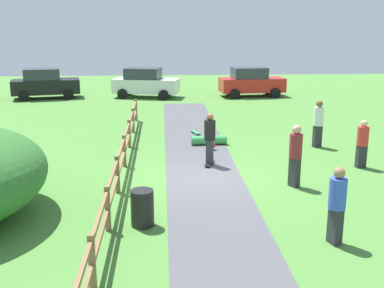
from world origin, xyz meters
TOP-DOWN VIEW (x-y plane):
  - ground_plane at (0.00, 0.00)m, footprint 60.00×60.00m
  - asphalt_path at (0.00, 0.00)m, footprint 2.40×28.00m
  - wooden_fence at (-2.60, 0.00)m, footprint 0.12×18.12m
  - trash_bin at (-1.80, -3.64)m, footprint 0.56×0.56m
  - skater_riding at (0.31, 1.20)m, footprint 0.48×0.82m
  - skater_fallen at (0.56, 3.93)m, footprint 1.44×1.18m
  - skateboard_loose at (0.14, 5.95)m, footprint 0.43×0.82m
  - bystander_red at (5.39, 0.66)m, footprint 0.43×0.43m
  - bystander_maroon at (2.62, -1.09)m, footprint 0.51×0.51m
  - bystander_blue at (2.49, -4.87)m, footprint 0.47×0.47m
  - bystander_white at (4.78, 3.43)m, footprint 0.47×0.47m
  - parked_car_red at (4.59, 16.65)m, footprint 4.34×2.29m
  - parked_car_white at (-2.38, 16.67)m, footprint 4.47×2.70m
  - parked_car_black at (-8.82, 16.65)m, footprint 4.46×2.66m

SIDE VIEW (x-z plane):
  - ground_plane at x=0.00m, z-range 0.00..0.00m
  - asphalt_path at x=0.00m, z-range 0.00..0.02m
  - skateboard_loose at x=0.14m, z-range 0.05..0.13m
  - skater_fallen at x=0.56m, z-range 0.02..0.38m
  - trash_bin at x=-1.80m, z-range 0.00..0.90m
  - wooden_fence at x=-2.60m, z-range 0.12..1.22m
  - bystander_red at x=5.39m, z-range 0.08..1.72m
  - parked_car_red at x=4.59m, z-range 0.00..1.92m
  - parked_car_white at x=-2.38m, z-range 0.00..1.92m
  - parked_car_black at x=-8.82m, z-range 0.00..1.92m
  - bystander_blue at x=2.49m, z-range 0.09..1.87m
  - bystander_white at x=4.78m, z-range 0.10..1.96m
  - skater_riding at x=0.31m, z-range 0.13..1.94m
  - bystander_maroon at x=2.62m, z-range 0.11..1.99m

